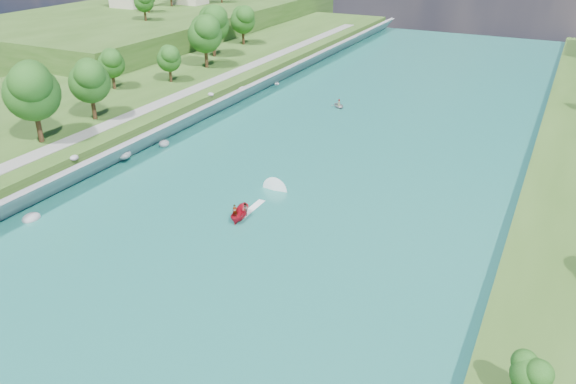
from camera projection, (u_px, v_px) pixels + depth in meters
The scene contains 9 objects.
ground at pixel (232, 240), 62.70m from camera, with size 260.00×260.00×0.00m, color #2D5119.
river_water at pixel (308, 175), 78.74m from camera, with size 55.00×240.00×0.10m, color #1B685B.
berm_west at pixel (49, 113), 98.24m from camera, with size 45.00×240.00×3.50m, color #2D5119.
ridge_west at pixel (166, 21), 170.43m from camera, with size 60.00×120.00×9.00m, color #2D5119.
riprap_bank at pixel (157, 136), 87.94m from camera, with size 5.13×236.00×4.39m.
riverside_path at pixel (125, 118), 90.37m from camera, with size 3.00×200.00×0.10m, color gray.
trees_west at pixel (69, 79), 89.65m from camera, with size 17.61×149.51×13.75m.
motorboat at pixel (247, 208), 68.10m from camera, with size 3.60×18.85×1.96m.
raft at pixel (339, 105), 106.75m from camera, with size 3.92×4.09×1.57m.
Camera 1 is at (29.88, -45.45, 32.26)m, focal length 35.00 mm.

